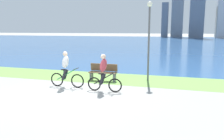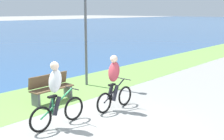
% 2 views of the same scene
% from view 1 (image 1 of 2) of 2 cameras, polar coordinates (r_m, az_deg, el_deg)
% --- Properties ---
extents(ground_plane, '(300.00, 300.00, 0.00)m').
position_cam_1_polar(ground_plane, '(10.04, -10.59, -5.78)').
color(ground_plane, gray).
extents(grass_strip_bayside, '(120.00, 2.94, 0.01)m').
position_cam_1_polar(grass_strip_bayside, '(13.19, -3.56, -1.82)').
color(grass_strip_bayside, '#6B9947').
rests_on(grass_strip_bayside, ground).
extents(bay_water_surface, '(300.00, 76.31, 0.00)m').
position_cam_1_polar(bay_water_surface, '(51.99, 11.83, 6.83)').
color(bay_water_surface, '#2D568C').
rests_on(bay_water_surface, ground).
extents(cyclist_lead, '(1.58, 0.52, 1.66)m').
position_cam_1_polar(cyclist_lead, '(10.05, -2.07, -0.74)').
color(cyclist_lead, black).
rests_on(cyclist_lead, ground).
extents(cyclist_trailing, '(1.73, 0.52, 1.70)m').
position_cam_1_polar(cyclist_trailing, '(11.05, -11.33, 0.10)').
color(cyclist_trailing, black).
rests_on(cyclist_trailing, ground).
extents(bench_near_path, '(1.50, 0.47, 0.90)m').
position_cam_1_polar(bench_near_path, '(12.29, -2.20, -0.56)').
color(bench_near_path, brown).
rests_on(bench_near_path, ground).
extents(lamppost_tall, '(0.28, 0.28, 4.12)m').
position_cam_1_polar(lamppost_tall, '(12.25, 9.19, 9.75)').
color(lamppost_tall, '#595960').
rests_on(lamppost_tall, ground).
extents(city_skyline_far_shore, '(20.42, 11.34, 25.00)m').
position_cam_1_polar(city_skyline_far_shore, '(82.39, 19.53, 14.75)').
color(city_skyline_far_shore, slate).
rests_on(city_skyline_far_shore, ground).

